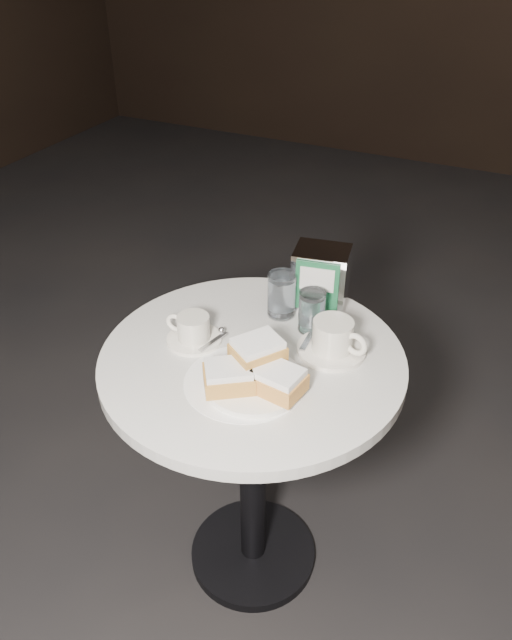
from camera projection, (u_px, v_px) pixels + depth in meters
The scene contains 9 objects.
ground at pixel (253, 555), 1.84m from camera, with size 7.00×7.00×0.00m, color black.
cafe_table at pixel (253, 419), 1.53m from camera, with size 0.70×0.70×0.74m.
sugar_spill at pixel (245, 382), 1.34m from camera, with size 0.26×0.26×0.00m, color white.
beignet_plate at pixel (254, 374), 1.31m from camera, with size 0.26×0.26×0.10m.
coffee_cup_left at pixel (193, 330), 1.45m from camera, with size 0.14×0.13×0.07m.
coffee_cup_right at pixel (333, 339), 1.41m from camera, with size 0.19×0.19×0.08m.
water_glass_left at pixel (282, 295), 1.53m from camera, with size 0.08×0.08×0.11m.
water_glass_right at pixel (312, 312), 1.48m from camera, with size 0.07×0.07×0.10m.
napkin_dispenser at pixel (321, 278), 1.56m from camera, with size 0.15×0.13×0.16m.
Camera 1 is at (0.49, -1.01, 1.61)m, focal length 35.00 mm.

